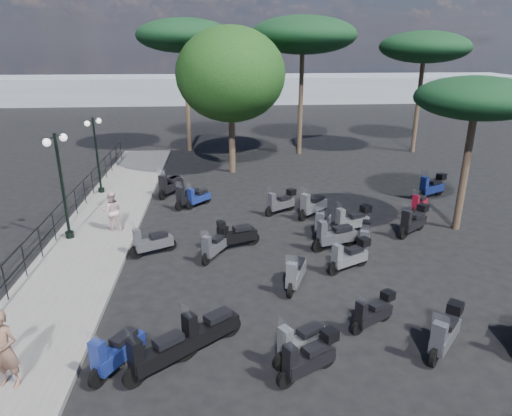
{
  "coord_description": "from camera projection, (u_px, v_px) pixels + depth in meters",
  "views": [
    {
      "loc": [
        -1.65,
        -12.43,
        7.1
      ],
      "look_at": [
        -0.39,
        3.51,
        1.2
      ],
      "focal_mm": 32.0,
      "sensor_mm": 36.0,
      "label": 1
    }
  ],
  "objects": [
    {
      "name": "pine_1",
      "position": [
        425.0,
        47.0,
        28.51
      ],
      "size": [
        5.62,
        5.62,
        7.68
      ],
      "color": "#38281E",
      "rests_on": "ground"
    },
    {
      "name": "railing",
      "position": [
        47.0,
        229.0,
        15.93
      ],
      "size": [
        0.04,
        26.04,
        1.1
      ],
      "color": "black",
      "rests_on": "sidewalk"
    },
    {
      "name": "scooter_20",
      "position": [
        349.0,
        256.0,
        14.8
      ],
      "size": [
        1.54,
        0.95,
        1.33
      ],
      "rotation": [
        0.0,
        0.0,
        2.05
      ],
      "color": "black",
      "rests_on": "ground"
    },
    {
      "name": "scooter_22",
      "position": [
        323.0,
        223.0,
        17.62
      ],
      "size": [
        0.9,
        1.51,
        1.31
      ],
      "rotation": [
        0.0,
        0.0,
        2.67
      ],
      "color": "black",
      "rests_on": "ground"
    },
    {
      "name": "lamp_post_2",
      "position": [
        96.0,
        150.0,
        21.46
      ],
      "size": [
        0.58,
        1.0,
        3.62
      ],
      "rotation": [
        0.0,
        0.0,
        -0.42
      ],
      "color": "black",
      "rests_on": "sidewalk"
    },
    {
      "name": "scooter_5",
      "position": [
        170.0,
        186.0,
        21.94
      ],
      "size": [
        1.08,
        1.63,
        1.46
      ],
      "rotation": [
        0.0,
        0.0,
        2.6
      ],
      "color": "black",
      "rests_on": "ground"
    },
    {
      "name": "lamp_post_1",
      "position": [
        61.0,
        180.0,
        16.31
      ],
      "size": [
        0.56,
        1.12,
        3.94
      ],
      "rotation": [
        0.0,
        0.0,
        -0.33
      ],
      "color": "black",
      "rests_on": "sidewalk"
    },
    {
      "name": "pedestrian_far",
      "position": [
        112.0,
        211.0,
        17.53
      ],
      "size": [
        0.83,
        0.68,
        1.57
      ],
      "primitive_type": "imported",
      "rotation": [
        0.0,
        0.0,
        3.26
      ],
      "color": "beige",
      "rests_on": "sidewalk"
    },
    {
      "name": "scooter_2",
      "position": [
        158.0,
        355.0,
        10.15
      ],
      "size": [
        1.54,
        1.23,
        1.48
      ],
      "rotation": [
        0.0,
        0.0,
        2.23
      ],
      "color": "black",
      "rests_on": "ground"
    },
    {
      "name": "scooter_19",
      "position": [
        373.0,
        312.0,
        11.85
      ],
      "size": [
        1.33,
        0.9,
        1.18
      ],
      "rotation": [
        0.0,
        0.0,
        2.11
      ],
      "color": "black",
      "rests_on": "ground"
    },
    {
      "name": "scooter_7",
      "position": [
        301.0,
        343.0,
        10.61
      ],
      "size": [
        1.51,
        1.05,
        1.37
      ],
      "rotation": [
        0.0,
        0.0,
        2.14
      ],
      "color": "black",
      "rests_on": "ground"
    },
    {
      "name": "ground",
      "position": [
        277.0,
        283.0,
        14.2
      ],
      "size": [
        120.0,
        120.0,
        0.0
      ],
      "primitive_type": "plane",
      "color": "black",
      "rests_on": "ground"
    },
    {
      "name": "scooter_10",
      "position": [
        235.0,
        236.0,
        16.36
      ],
      "size": [
        1.74,
        0.86,
        1.45
      ],
      "rotation": [
        0.0,
        0.0,
        1.93
      ],
      "color": "black",
      "rests_on": "ground"
    },
    {
      "name": "scooter_9",
      "position": [
        215.0,
        245.0,
        15.65
      ],
      "size": [
        0.95,
        1.43,
        1.26
      ],
      "rotation": [
        0.0,
        0.0,
        2.62
      ],
      "color": "black",
      "rests_on": "ground"
    },
    {
      "name": "pine_3",
      "position": [
        477.0,
        99.0,
        16.52
      ],
      "size": [
        4.45,
        4.45,
        5.91
      ],
      "color": "#38281E",
      "rests_on": "ground"
    },
    {
      "name": "scooter_31",
      "position": [
        170.0,
        185.0,
        22.09
      ],
      "size": [
        1.08,
        1.63,
        1.46
      ],
      "rotation": [
        0.0,
        0.0,
        2.6
      ],
      "color": "black",
      "rests_on": "ground"
    },
    {
      "name": "scooter_16",
      "position": [
        335.0,
        236.0,
        16.29
      ],
      "size": [
        1.82,
        0.8,
        1.48
      ],
      "rotation": [
        0.0,
        0.0,
        1.86
      ],
      "color": "black",
      "rests_on": "ground"
    },
    {
      "name": "sidewalk",
      "position": [
        89.0,
        247.0,
        16.5
      ],
      "size": [
        3.0,
        30.0,
        0.15
      ],
      "primitive_type": "cube",
      "color": "slate",
      "rests_on": "ground"
    },
    {
      "name": "scooter_30",
      "position": [
        209.0,
        329.0,
        11.04
      ],
      "size": [
        1.54,
        1.23,
        1.48
      ],
      "rotation": [
        0.0,
        0.0,
        2.23
      ],
      "color": "black",
      "rests_on": "ground"
    },
    {
      "name": "scooter_3",
      "position": [
        152.0,
        243.0,
        15.87
      ],
      "size": [
        1.57,
        0.93,
        1.35
      ],
      "rotation": [
        0.0,
        0.0,
        2.04
      ],
      "color": "black",
      "rests_on": "ground"
    },
    {
      "name": "scooter_21",
      "position": [
        365.0,
        239.0,
        16.17
      ],
      "size": [
        0.79,
        1.49,
        1.25
      ],
      "rotation": [
        0.0,
        0.0,
        2.77
      ],
      "color": "black",
      "rests_on": "ground"
    },
    {
      "name": "scooter_11",
      "position": [
        198.0,
        198.0,
        20.58
      ],
      "size": [
        1.1,
        1.17,
        1.2
      ],
      "rotation": [
        0.0,
        0.0,
        2.39
      ],
      "color": "black",
      "rests_on": "ground"
    },
    {
      "name": "scooter_14",
      "position": [
        309.0,
        358.0,
        10.07
      ],
      "size": [
        1.5,
        0.99,
        1.31
      ],
      "rotation": [
        0.0,
        0.0,
        2.09
      ],
      "color": "black",
      "rests_on": "ground"
    },
    {
      "name": "scooter_8",
      "position": [
        296.0,
        274.0,
        13.75
      ],
      "size": [
        0.86,
        1.62,
        1.36
      ],
      "rotation": [
        0.0,
        0.0,
        2.75
      ],
      "color": "black",
      "rests_on": "ground"
    },
    {
      "name": "pine_2",
      "position": [
        184.0,
        36.0,
        28.64
      ],
      "size": [
        6.07,
        6.07,
        8.44
      ],
      "color": "#38281E",
      "rests_on": "ground"
    },
    {
      "name": "broadleaf_tree",
      "position": [
        231.0,
        75.0,
        24.25
      ],
      "size": [
        5.89,
        5.89,
        7.87
      ],
      "color": "#38281E",
      "rests_on": "ground"
    },
    {
      "name": "distant_hills",
      "position": [
        232.0,
        89.0,
        55.77
      ],
      "size": [
        70.0,
        8.0,
        3.0
      ],
      "primitive_type": "cube",
      "color": "gray",
      "rests_on": "ground"
    },
    {
      "name": "pine_0",
      "position": [
        303.0,
        35.0,
        27.73
      ],
      "size": [
        6.56,
        6.56,
        8.54
      ],
      "color": "#38281E",
      "rests_on": "ground"
    },
    {
      "name": "scooter_13",
      "position": [
        445.0,
        333.0,
        10.88
      ],
      "size": [
        1.31,
        1.4,
        1.39
      ],
      "rotation": [
        0.0,
        0.0,
        2.4
      ],
      "color": "black",
      "rests_on": "ground"
    },
    {
      "name": "scooter_4",
      "position": [
        188.0,
        197.0,
        20.46
      ],
      "size": [
        1.18,
        1.39,
        1.37
      ],
      "rotation": [
        0.0,
        0.0,
        2.45
      ],
      "color": "black",
      "rests_on": "ground"
    },
    {
      "name": "scooter_17",
      "position": [
        281.0,
        203.0,
        19.72
      ],
      "size": [
        1.44,
        1.03,
        1.3
      ],
      "rotation": [
        0.0,
        0.0,
        2.14
      ],
      "color": "black",
      "rests_on": "ground"
    },
    {
      "name": "scooter_27",
      "position": [
        413.0,
        221.0,
        17.57
      ],
      "size": [
        1.49,
        1.27,
        1.42
      ],
      "rotation": [
        0.0,
        0.0,
        2.25
      ],
      "color": "black",
      "rests_on": "ground"
    },
    {
      "name": "scooter_23",
      "position": [
        313.0,
        206.0,
        19.3
      ],
      "size": [
        1.45,
        1.29,
        1.46
      ],
      "rotation": [
        0.0,
        0.0,
        2.29
      ],
      "color": "black",
      "rests_on": "ground"
    },
    {
      "name": "scooter_15",
      "position": [
        352.0,
        221.0,
        17.68
      ],
      "size": [
        1.67,
        0.86,
        1.39
      ],
      "rotation": [
        0.0,
        0.0,
        1.93
      ],
      "color": "black",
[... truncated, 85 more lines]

